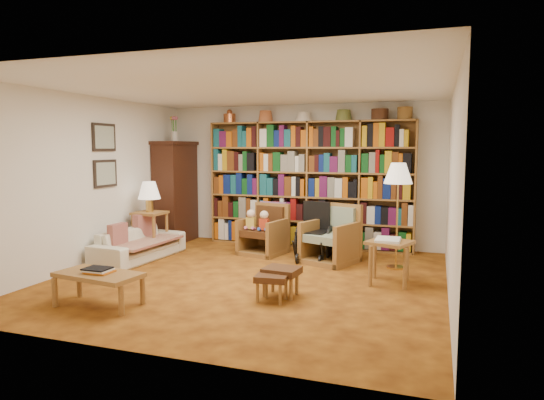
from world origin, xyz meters
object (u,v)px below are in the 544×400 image
at_px(armchair_leather, 265,233).
at_px(wheelchair, 315,234).
at_px(armchair_sage, 331,240).
at_px(footstool_a, 282,273).
at_px(footstool_b, 272,280).
at_px(side_table_lamp, 150,222).
at_px(floor_lamp, 398,178).
at_px(sofa, 139,244).
at_px(coffee_table, 99,277).
at_px(side_table_papers, 390,248).

distance_m(armchair_leather, wheelchair, 0.92).
distance_m(armchair_sage, footstool_a, 1.94).
height_order(footstool_a, footstool_b, footstool_a).
xyz_separation_m(side_table_lamp, wheelchair, (2.70, 0.41, -0.11)).
bearing_deg(armchair_leather, floor_lamp, -9.51).
xyz_separation_m(footstool_a, footstool_b, (-0.05, -0.21, -0.03)).
relative_size(sofa, armchair_leather, 1.98).
height_order(footstool_a, coffee_table, coffee_table).
distance_m(side_table_lamp, coffee_table, 2.74).
bearing_deg(side_table_papers, wheelchair, 140.36).
xyz_separation_m(wheelchair, floor_lamp, (1.25, -0.16, 0.91)).
bearing_deg(floor_lamp, wheelchair, 172.61).
bearing_deg(footstool_a, side_table_lamp, 150.85).
bearing_deg(coffee_table, side_table_lamp, 111.22).
relative_size(sofa, coffee_table, 1.64).
distance_m(armchair_sage, footstool_b, 2.16).
height_order(floor_lamp, footstool_a, floor_lamp).
height_order(armchair_leather, footstool_b, armchair_leather).
bearing_deg(floor_lamp, side_table_papers, -91.20).
xyz_separation_m(footstool_a, coffee_table, (-1.80, -0.99, 0.05)).
relative_size(side_table_lamp, floor_lamp, 0.45).
bearing_deg(armchair_sage, footstool_b, -96.23).
xyz_separation_m(side_table_papers, footstool_b, (-1.20, -1.15, -0.22)).
height_order(armchair_leather, wheelchair, wheelchair).
bearing_deg(wheelchair, floor_lamp, -7.39).
bearing_deg(sofa, floor_lamp, -75.63).
bearing_deg(armchair_leather, side_table_papers, -29.77).
distance_m(sofa, footstool_a, 2.90).
distance_m(floor_lamp, side_table_papers, 1.21).
relative_size(wheelchair, floor_lamp, 0.59).
bearing_deg(side_table_lamp, sofa, -77.97).
xyz_separation_m(armchair_sage, footstool_b, (-0.23, -2.14, -0.09)).
height_order(side_table_lamp, footstool_b, side_table_lamp).
distance_m(armchair_leather, footstool_b, 2.55).
relative_size(armchair_leather, wheelchair, 0.93).
xyz_separation_m(wheelchair, side_table_papers, (1.23, -1.02, 0.06)).
relative_size(floor_lamp, footstool_a, 3.51).
relative_size(wheelchair, footstool_b, 2.32).
distance_m(sofa, armchair_leather, 2.02).
bearing_deg(side_table_lamp, footstool_a, -29.15).
height_order(side_table_lamp, wheelchair, wheelchair).
xyz_separation_m(armchair_leather, wheelchair, (0.90, -0.20, 0.07)).
height_order(armchair_sage, side_table_papers, armchair_sage).
bearing_deg(side_table_papers, side_table_lamp, 171.09).
height_order(wheelchair, coffee_table, wheelchair).
distance_m(sofa, wheelchair, 2.75).
height_order(sofa, footstool_a, sofa).
bearing_deg(footstool_a, armchair_sage, 84.59).
bearing_deg(floor_lamp, side_table_lamp, -176.48).
height_order(wheelchair, floor_lamp, floor_lamp).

